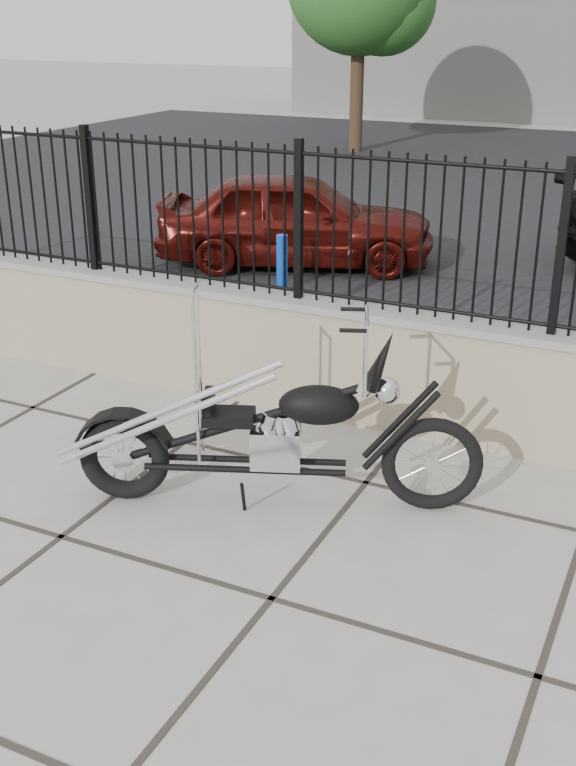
{
  "coord_description": "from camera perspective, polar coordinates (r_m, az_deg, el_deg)",
  "views": [
    {
      "loc": [
        1.91,
        -3.77,
        3.11
      ],
      "look_at": [
        -0.5,
        1.26,
        0.77
      ],
      "focal_mm": 42.0,
      "sensor_mm": 36.0,
      "label": 1
    }
  ],
  "objects": [
    {
      "name": "bollard_a",
      "position": [
        9.36,
        -0.38,
        6.48
      ],
      "size": [
        0.15,
        0.15,
        0.98
      ],
      "primitive_type": "cylinder",
      "rotation": [
        0.0,
        0.0,
        -0.37
      ],
      "color": "#0C1BB7",
      "rests_on": "ground_plane"
    },
    {
      "name": "retaining_wall",
      "position": [
        7.07,
        8.01,
        0.65
      ],
      "size": [
        14.0,
        0.36,
        0.96
      ],
      "primitive_type": "cube",
      "color": "gray",
      "rests_on": "ground_plane"
    },
    {
      "name": "iron_fence",
      "position": [
        6.74,
        8.51,
        9.19
      ],
      "size": [
        14.0,
        0.08,
        1.2
      ],
      "primitive_type": "cube",
      "color": "black",
      "rests_on": "retaining_wall"
    },
    {
      "name": "ground_plane",
      "position": [
        5.25,
        -1.06,
        -13.59
      ],
      "size": [
        90.0,
        90.0,
        0.0
      ],
      "primitive_type": "plane",
      "color": "#99968E",
      "rests_on": "ground"
    },
    {
      "name": "car_red",
      "position": [
        11.74,
        0.5,
        10.42
      ],
      "size": [
        3.83,
        2.61,
        1.21
      ],
      "primitive_type": "imported",
      "rotation": [
        0.0,
        0.0,
        1.94
      ],
      "color": "#460D0A",
      "rests_on": "parking_lot"
    },
    {
      "name": "chopper_motorcycle",
      "position": [
        5.8,
        -1.28,
        -1.03
      ],
      "size": [
        2.56,
        1.36,
        1.55
      ],
      "primitive_type": null,
      "rotation": [
        0.0,
        0.0,
        0.37
      ],
      "color": "black",
      "rests_on": "ground_plane"
    }
  ]
}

